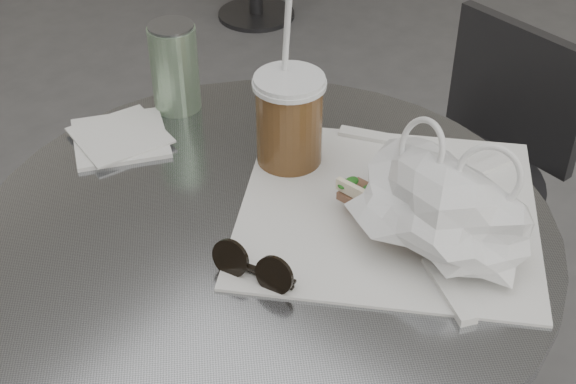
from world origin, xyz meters
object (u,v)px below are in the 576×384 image
Objects in this scene: cafe_table at (269,364)px; iced_coffee at (289,119)px; drink_can at (175,67)px; chair_far at (451,225)px; sunglasses at (253,268)px; banh_mi at (397,209)px.

iced_coffee reaches higher than cafe_table.
drink_can is at bearing 178.02° from iced_coffee.
chair_far is at bearing 91.56° from cafe_table.
sunglasses is 0.78× the size of drink_can.
chair_far is at bearing 86.65° from sunglasses.
cafe_table is 0.31m from sunglasses.
iced_coffee is (-0.07, 0.13, 0.35)m from cafe_table.
cafe_table is 3.87× the size of banh_mi.
cafe_table reaches higher than chair_far.
iced_coffee is at bearing 96.78° from chair_far.
cafe_table is 6.88× the size of sunglasses.
chair_far is 0.83m from sunglasses.
chair_far is 5.23× the size of drink_can.
banh_mi is (0.14, 0.10, 0.31)m from cafe_table.
drink_can is at bearing 71.95° from chair_far.
drink_can reaches higher than cafe_table.
iced_coffee is at bearing 109.55° from sunglasses.
sunglasses reaches higher than cafe_table.
cafe_table is at bearing 104.05° from chair_far.
banh_mi is 0.21m from iced_coffee.
sunglasses is at bearing -58.20° from cafe_table.
cafe_table is 0.63m from chair_far.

